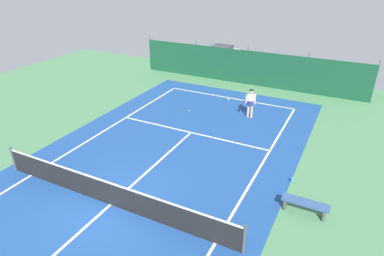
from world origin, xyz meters
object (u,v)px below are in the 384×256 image
Objects in this scene: tennis_net at (109,193)px; tennis_player at (250,101)px; water_bottle at (292,180)px; tennis_ball_midcourt at (157,124)px; courtside_bench at (305,204)px; tennis_ball_near_player at (190,111)px; parked_car at (220,56)px.

tennis_player is (2.07, 9.59, 0.45)m from tennis_net.
tennis_net is at bearing -141.98° from water_bottle.
tennis_player is 5.31m from tennis_ball_midcourt.
tennis_net is 6.76m from tennis_ball_midcourt.
water_bottle is at bearing 115.24° from courtside_bench.
courtside_bench is (7.65, -6.15, 0.34)m from tennis_ball_near_player.
courtside_bench is at bearing -64.76° from water_bottle.
parked_car reaches higher than tennis_ball_midcourt.
courtside_bench is at bearing 113.05° from tennis_player.
parked_car is at bearing 122.29° from water_bottle.
tennis_ball_midcourt is (-0.75, -2.44, 0.00)m from tennis_ball_near_player.
water_bottle is (7.63, -2.08, 0.09)m from tennis_ball_midcourt.
water_bottle is at bearing 38.02° from tennis_net.
water_bottle is at bearing 124.24° from parked_car.
parked_car reaches higher than courtside_bench.
tennis_player is at bearing 123.54° from parked_car.
parked_car is 17.74× the size of water_bottle.
parked_car is (-3.42, 18.51, 0.33)m from tennis_net.
parked_car is at bearing 121.60° from courtside_bench.
tennis_net is 6.17× the size of tennis_player.
tennis_net is at bearing -81.38° from tennis_ball_near_player.
parked_car is (-1.33, 12.10, 0.81)m from tennis_ball_midcourt.
tennis_ball_midcourt is 0.04× the size of courtside_bench.
tennis_net reaches higher than tennis_ball_near_player.
tennis_ball_near_player is at bearing 146.72° from water_bottle.
courtside_bench is 1.83m from water_bottle.
courtside_bench is at bearing 23.12° from tennis_net.
courtside_bench is (9.73, -15.82, -0.46)m from parked_car.
courtside_bench is at bearing -38.80° from tennis_ball_near_player.
tennis_ball_near_player is at bearing 98.62° from tennis_net.
tennis_player is 1.03× the size of courtside_bench.
tennis_ball_midcourt is 0.28× the size of water_bottle.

